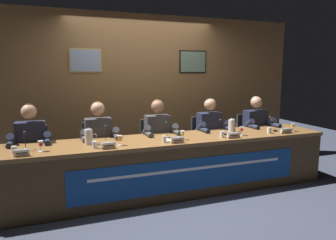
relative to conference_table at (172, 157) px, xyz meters
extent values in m
plane|color=#383D4C|center=(-0.01, 0.12, -0.53)|extent=(12.00, 12.00, 0.00)
cube|color=brown|center=(-0.01, 1.44, 0.77)|extent=(5.84, 0.12, 2.60)
cube|color=tan|center=(-0.94, 1.38, 1.29)|extent=(0.50, 0.02, 0.38)
cube|color=#8C99AD|center=(-0.94, 1.37, 1.29)|extent=(0.46, 0.01, 0.34)
cube|color=black|center=(0.93, 1.38, 1.29)|extent=(0.52, 0.02, 0.40)
cube|color=slate|center=(0.93, 1.37, 1.29)|extent=(0.48, 0.01, 0.36)
cube|color=brown|center=(-0.01, 0.12, 0.20)|extent=(4.64, 0.80, 0.05)
cube|color=#4C341B|center=(-0.01, -0.26, -0.18)|extent=(4.58, 0.04, 0.71)
cube|color=#4C341B|center=(2.26, 0.12, -0.18)|extent=(0.08, 0.72, 0.71)
cube|color=#19478C|center=(0.19, -0.28, -0.18)|extent=(3.09, 0.01, 0.42)
cube|color=white|center=(0.19, -0.28, -0.10)|extent=(2.63, 0.00, 0.04)
cylinder|color=black|center=(-1.74, 0.62, -0.52)|extent=(0.44, 0.44, 0.02)
cylinder|color=black|center=(-1.74, 0.62, -0.30)|extent=(0.05, 0.05, 0.42)
cube|color=#232328|center=(-1.74, 0.62, -0.07)|extent=(0.44, 0.44, 0.03)
cube|color=#232328|center=(-1.74, 0.82, 0.17)|extent=(0.40, 0.05, 0.44)
cylinder|color=black|center=(-1.84, 0.27, -0.29)|extent=(0.10, 0.10, 0.48)
cylinder|color=black|center=(-1.64, 0.27, -0.29)|extent=(0.10, 0.10, 0.48)
cylinder|color=black|center=(-1.84, 0.42, 0.00)|extent=(0.13, 0.34, 0.13)
cylinder|color=black|center=(-1.64, 0.42, 0.00)|extent=(0.13, 0.34, 0.13)
cube|color=#1E2338|center=(-1.74, 0.59, 0.24)|extent=(0.36, 0.20, 0.48)
sphere|color=tan|center=(-1.74, 0.57, 0.61)|extent=(0.19, 0.19, 0.19)
sphere|color=#331E0F|center=(-1.74, 0.59, 0.63)|extent=(0.17, 0.17, 0.17)
cylinder|color=#1E2338|center=(-1.95, 0.49, 0.26)|extent=(0.09, 0.30, 0.25)
cylinder|color=#1E2338|center=(-1.53, 0.49, 0.26)|extent=(0.09, 0.30, 0.25)
cylinder|color=#1E2338|center=(-1.95, 0.33, 0.26)|extent=(0.07, 0.24, 0.07)
cylinder|color=#1E2338|center=(-1.53, 0.33, 0.26)|extent=(0.07, 0.24, 0.07)
cube|color=white|center=(-1.77, -0.20, 0.27)|extent=(0.16, 0.03, 0.08)
cube|color=white|center=(-1.77, -0.17, 0.27)|extent=(0.16, 0.03, 0.08)
cube|color=black|center=(-1.77, -0.20, 0.27)|extent=(0.11, 0.01, 0.01)
cylinder|color=white|center=(-1.59, -0.04, 0.23)|extent=(0.06, 0.06, 0.00)
cylinder|color=white|center=(-1.59, -0.04, 0.26)|extent=(0.01, 0.01, 0.05)
cone|color=white|center=(-1.59, -0.04, 0.32)|extent=(0.06, 0.06, 0.06)
cylinder|color=#B21E2D|center=(-1.59, -0.04, 0.31)|extent=(0.04, 0.04, 0.04)
cylinder|color=silver|center=(-1.86, -0.04, 0.27)|extent=(0.06, 0.06, 0.08)
cylinder|color=silver|center=(-1.86, -0.04, 0.25)|extent=(0.05, 0.05, 0.05)
cylinder|color=black|center=(-1.76, 0.01, 0.24)|extent=(0.06, 0.06, 0.02)
cylinder|color=black|center=(-1.76, 0.07, 0.34)|extent=(0.01, 0.13, 0.18)
sphere|color=#2D2D2D|center=(-1.76, 0.13, 0.43)|extent=(0.03, 0.03, 0.03)
cylinder|color=black|center=(-0.87, 0.62, -0.52)|extent=(0.44, 0.44, 0.02)
cylinder|color=black|center=(-0.87, 0.62, -0.30)|extent=(0.05, 0.05, 0.42)
cube|color=#232328|center=(-0.87, 0.62, -0.07)|extent=(0.44, 0.44, 0.03)
cube|color=#232328|center=(-0.87, 0.82, 0.17)|extent=(0.40, 0.05, 0.44)
cylinder|color=black|center=(-0.97, 0.27, -0.29)|extent=(0.10, 0.10, 0.48)
cylinder|color=black|center=(-0.77, 0.27, -0.29)|extent=(0.10, 0.10, 0.48)
cylinder|color=black|center=(-0.97, 0.42, 0.00)|extent=(0.13, 0.34, 0.13)
cylinder|color=black|center=(-0.77, 0.42, 0.00)|extent=(0.13, 0.34, 0.13)
cube|color=#38383D|center=(-0.87, 0.59, 0.24)|extent=(0.36, 0.20, 0.48)
sphere|color=tan|center=(-0.87, 0.57, 0.61)|extent=(0.19, 0.19, 0.19)
sphere|color=#593819|center=(-0.87, 0.59, 0.63)|extent=(0.17, 0.17, 0.17)
cylinder|color=#38383D|center=(-1.08, 0.49, 0.26)|extent=(0.09, 0.30, 0.25)
cylinder|color=#38383D|center=(-0.66, 0.49, 0.26)|extent=(0.09, 0.30, 0.25)
cylinder|color=#38383D|center=(-1.08, 0.33, 0.26)|extent=(0.07, 0.24, 0.07)
cylinder|color=#38383D|center=(-0.66, 0.33, 0.26)|extent=(0.07, 0.24, 0.07)
cube|color=white|center=(-0.86, -0.19, 0.27)|extent=(0.16, 0.03, 0.08)
cube|color=white|center=(-0.86, -0.16, 0.27)|extent=(0.16, 0.03, 0.08)
cube|color=black|center=(-0.86, -0.19, 0.27)|extent=(0.11, 0.01, 0.01)
cylinder|color=white|center=(-0.70, -0.05, 0.23)|extent=(0.06, 0.06, 0.00)
cylinder|color=white|center=(-0.70, -0.05, 0.26)|extent=(0.01, 0.01, 0.05)
cone|color=white|center=(-0.70, -0.05, 0.32)|extent=(0.06, 0.06, 0.06)
cylinder|color=orange|center=(-0.70, -0.05, 0.31)|extent=(0.04, 0.04, 0.04)
cylinder|color=silver|center=(-1.00, -0.11, 0.27)|extent=(0.06, 0.06, 0.08)
cylinder|color=silver|center=(-1.00, -0.11, 0.25)|extent=(0.05, 0.05, 0.05)
cylinder|color=black|center=(-0.83, 0.07, 0.24)|extent=(0.06, 0.06, 0.02)
cylinder|color=black|center=(-0.83, 0.14, 0.34)|extent=(0.01, 0.13, 0.18)
sphere|color=#2D2D2D|center=(-0.83, 0.20, 0.43)|extent=(0.03, 0.03, 0.03)
cylinder|color=black|center=(-0.01, 0.62, -0.52)|extent=(0.44, 0.44, 0.02)
cylinder|color=black|center=(-0.01, 0.62, -0.30)|extent=(0.05, 0.05, 0.42)
cube|color=#232328|center=(-0.01, 0.62, -0.07)|extent=(0.44, 0.44, 0.03)
cube|color=#232328|center=(-0.01, 0.82, 0.17)|extent=(0.40, 0.05, 0.44)
cylinder|color=black|center=(-0.11, 0.27, -0.29)|extent=(0.10, 0.10, 0.48)
cylinder|color=black|center=(0.09, 0.27, -0.29)|extent=(0.10, 0.10, 0.48)
cylinder|color=black|center=(-0.11, 0.42, 0.00)|extent=(0.13, 0.34, 0.13)
cylinder|color=black|center=(0.09, 0.42, 0.00)|extent=(0.13, 0.34, 0.13)
cube|color=#38383D|center=(-0.01, 0.59, 0.24)|extent=(0.36, 0.20, 0.48)
sphere|color=#8E664C|center=(-0.01, 0.57, 0.61)|extent=(0.19, 0.19, 0.19)
sphere|color=#593819|center=(-0.01, 0.59, 0.63)|extent=(0.17, 0.17, 0.17)
cylinder|color=#38383D|center=(-0.22, 0.49, 0.26)|extent=(0.09, 0.30, 0.25)
cylinder|color=#38383D|center=(0.20, 0.49, 0.26)|extent=(0.09, 0.30, 0.25)
cylinder|color=#38383D|center=(-0.22, 0.33, 0.26)|extent=(0.07, 0.24, 0.07)
cylinder|color=#38383D|center=(0.20, 0.33, 0.26)|extent=(0.07, 0.24, 0.07)
cube|color=white|center=(0.01, -0.20, 0.27)|extent=(0.17, 0.03, 0.08)
cube|color=white|center=(0.01, -0.16, 0.27)|extent=(0.17, 0.03, 0.08)
cube|color=black|center=(0.01, -0.20, 0.27)|extent=(0.12, 0.01, 0.01)
cylinder|color=white|center=(0.14, -0.04, 0.23)|extent=(0.06, 0.06, 0.00)
cylinder|color=white|center=(0.14, -0.04, 0.26)|extent=(0.01, 0.01, 0.05)
cone|color=white|center=(0.14, -0.04, 0.32)|extent=(0.06, 0.06, 0.06)
cylinder|color=yellow|center=(0.14, -0.04, 0.31)|extent=(0.04, 0.04, 0.04)
cylinder|color=silver|center=(-0.14, -0.10, 0.27)|extent=(0.06, 0.06, 0.08)
cylinder|color=silver|center=(-0.14, -0.10, 0.25)|extent=(0.05, 0.05, 0.05)
cylinder|color=black|center=(0.00, 0.06, 0.24)|extent=(0.06, 0.06, 0.02)
cylinder|color=black|center=(0.00, 0.13, 0.34)|extent=(0.01, 0.13, 0.18)
sphere|color=#2D2D2D|center=(0.00, 0.19, 0.43)|extent=(0.03, 0.03, 0.03)
cylinder|color=black|center=(0.86, 0.62, -0.52)|extent=(0.44, 0.44, 0.02)
cylinder|color=black|center=(0.86, 0.62, -0.30)|extent=(0.05, 0.05, 0.42)
cube|color=#232328|center=(0.86, 0.62, -0.07)|extent=(0.44, 0.44, 0.03)
cube|color=#232328|center=(0.86, 0.82, 0.17)|extent=(0.40, 0.05, 0.44)
cylinder|color=black|center=(0.76, 0.27, -0.29)|extent=(0.10, 0.10, 0.48)
cylinder|color=black|center=(0.96, 0.27, -0.29)|extent=(0.10, 0.10, 0.48)
cylinder|color=black|center=(0.76, 0.42, 0.00)|extent=(0.13, 0.34, 0.13)
cylinder|color=black|center=(0.96, 0.42, 0.00)|extent=(0.13, 0.34, 0.13)
cube|color=#1E2338|center=(0.86, 0.59, 0.24)|extent=(0.36, 0.20, 0.48)
sphere|color=tan|center=(0.86, 0.57, 0.61)|extent=(0.19, 0.19, 0.19)
sphere|color=black|center=(0.86, 0.59, 0.63)|extent=(0.17, 0.17, 0.17)
cylinder|color=#1E2338|center=(0.65, 0.49, 0.26)|extent=(0.09, 0.30, 0.25)
cylinder|color=#1E2338|center=(1.07, 0.49, 0.26)|extent=(0.09, 0.30, 0.25)
cylinder|color=#1E2338|center=(0.65, 0.33, 0.26)|extent=(0.07, 0.24, 0.07)
cylinder|color=#1E2338|center=(1.07, 0.33, 0.26)|extent=(0.07, 0.24, 0.07)
cube|color=white|center=(0.84, -0.19, 0.27)|extent=(0.19, 0.03, 0.08)
cube|color=white|center=(0.84, -0.16, 0.27)|extent=(0.19, 0.03, 0.08)
cube|color=black|center=(0.84, -0.19, 0.27)|extent=(0.13, 0.01, 0.01)
cylinder|color=white|center=(1.03, -0.07, 0.23)|extent=(0.06, 0.06, 0.00)
cylinder|color=white|center=(1.03, -0.07, 0.26)|extent=(0.01, 0.01, 0.05)
cone|color=white|center=(1.03, -0.07, 0.32)|extent=(0.06, 0.06, 0.06)
cylinder|color=#B21E2D|center=(1.03, -0.07, 0.31)|extent=(0.04, 0.04, 0.04)
cylinder|color=silver|center=(0.71, -0.08, 0.27)|extent=(0.06, 0.06, 0.08)
cylinder|color=silver|center=(0.71, -0.08, 0.25)|extent=(0.05, 0.05, 0.05)
cylinder|color=black|center=(0.83, 0.05, 0.24)|extent=(0.06, 0.06, 0.02)
cylinder|color=black|center=(0.83, 0.12, 0.34)|extent=(0.01, 0.13, 0.18)
sphere|color=#2D2D2D|center=(0.83, 0.18, 0.43)|extent=(0.03, 0.03, 0.03)
cylinder|color=black|center=(1.73, 0.62, -0.52)|extent=(0.44, 0.44, 0.02)
cylinder|color=black|center=(1.73, 0.62, -0.30)|extent=(0.05, 0.05, 0.42)
cube|color=#232328|center=(1.73, 0.62, -0.07)|extent=(0.44, 0.44, 0.03)
cube|color=#232328|center=(1.73, 0.82, 0.17)|extent=(0.40, 0.05, 0.44)
cylinder|color=black|center=(1.63, 0.27, -0.29)|extent=(0.10, 0.10, 0.48)
cylinder|color=black|center=(1.83, 0.27, -0.29)|extent=(0.10, 0.10, 0.48)
cylinder|color=black|center=(1.63, 0.42, 0.00)|extent=(0.13, 0.34, 0.13)
cylinder|color=black|center=(1.83, 0.42, 0.00)|extent=(0.13, 0.34, 0.13)
cube|color=#1E2338|center=(1.73, 0.59, 0.24)|extent=(0.36, 0.20, 0.48)
sphere|color=tan|center=(1.73, 0.57, 0.61)|extent=(0.19, 0.19, 0.19)
sphere|color=gray|center=(1.73, 0.59, 0.63)|extent=(0.17, 0.17, 0.17)
cylinder|color=#1E2338|center=(1.52, 0.49, 0.26)|extent=(0.09, 0.30, 0.25)
cylinder|color=#1E2338|center=(1.94, 0.49, 0.26)|extent=(0.09, 0.30, 0.25)
cylinder|color=#1E2338|center=(1.52, 0.33, 0.26)|extent=(0.07, 0.24, 0.07)
cylinder|color=#1E2338|center=(1.94, 0.33, 0.26)|extent=(0.07, 0.24, 0.07)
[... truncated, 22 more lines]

